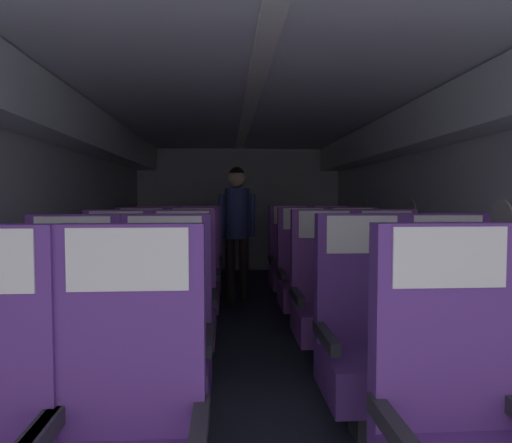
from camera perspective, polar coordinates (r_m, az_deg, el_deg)
ground at (r=3.93m, az=-0.54°, el=-15.11°), size 3.63×8.02×0.02m
fuselage_shell at (r=4.01m, az=-0.76°, el=7.42°), size 3.51×7.67×2.09m
seat_a_right_window at (r=1.68m, az=24.47°, el=-23.56°), size 0.51×0.51×1.13m
seat_b_left_window at (r=2.49m, az=-22.64°, el=-14.55°), size 0.51×0.51×1.13m
seat_b_left_aisle at (r=2.40m, az=-11.61°, el=-15.07°), size 0.51×0.51×1.13m
seat_b_right_aisle at (r=2.66m, az=23.80°, el=-13.49°), size 0.51×0.51×1.13m
seat_b_right_window at (r=2.47m, az=13.77°, el=-14.58°), size 0.51×0.51×1.13m
seat_c_left_window at (r=3.36m, az=-17.51°, el=-9.91°), size 0.51×0.51×1.13m
seat_c_left_aisle at (r=3.29m, az=-9.32°, el=-10.11°), size 0.51×0.51×1.13m
seat_c_right_aisle at (r=3.48m, az=16.61°, el=-9.48°), size 0.51×0.51×1.13m
seat_c_right_window at (r=3.35m, az=8.90°, el=-9.86°), size 0.51×0.51×1.13m
seat_d_left_window at (r=4.25m, az=-14.43°, el=-7.19°), size 0.51×0.51×1.13m
seat_d_left_aisle at (r=4.19m, az=-7.98°, el=-7.27°), size 0.51×0.51×1.13m
seat_d_right_aisle at (r=4.34m, az=12.47°, el=-6.95°), size 0.51×0.51×1.13m
seat_d_right_window at (r=4.24m, az=6.18°, el=-7.14°), size 0.51×0.51×1.13m
seat_e_left_window at (r=5.14m, az=-12.42°, el=-5.41°), size 0.51×0.51×1.13m
seat_e_left_aisle at (r=5.09m, az=-7.16°, el=-5.44°), size 0.51×0.51×1.13m
seat_e_right_aisle at (r=5.24m, az=9.64°, el=-5.22°), size 0.51×0.51×1.13m
seat_e_right_window at (r=5.14m, az=4.49°, el=-5.35°), size 0.51×0.51×1.13m
flight_attendant at (r=5.24m, az=-2.43°, el=0.30°), size 0.43×0.28×1.57m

